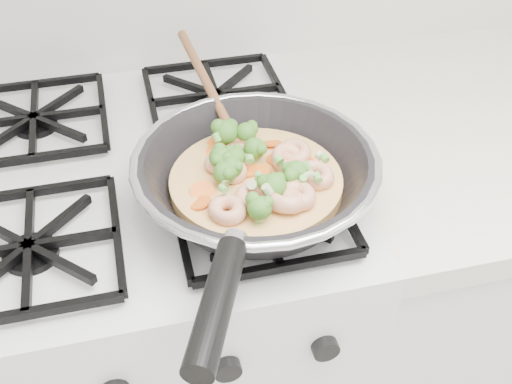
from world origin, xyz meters
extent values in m
cube|color=white|center=(0.00, 1.70, 0.45)|extent=(0.60, 0.60, 0.90)
cube|color=black|center=(0.00, 1.70, 0.91)|extent=(0.56, 0.56, 0.02)
torus|color=silver|center=(0.15, 1.57, 0.98)|extent=(0.33, 0.33, 0.01)
cylinder|color=black|center=(0.05, 1.35, 0.98)|extent=(0.10, 0.17, 0.03)
cylinder|color=#EFB968|center=(0.15, 1.57, 0.95)|extent=(0.23, 0.23, 0.02)
ellipsoid|color=brown|center=(0.14, 1.62, 0.97)|extent=(0.05, 0.06, 0.02)
cylinder|color=brown|center=(0.12, 1.76, 0.99)|extent=(0.05, 0.26, 0.07)
torus|color=#E2AA85|center=(0.21, 1.60, 0.97)|extent=(0.06, 0.06, 0.03)
torus|color=#E2AA85|center=(0.20, 1.59, 0.97)|extent=(0.07, 0.06, 0.03)
torus|color=#E2AA85|center=(0.11, 1.60, 0.97)|extent=(0.06, 0.06, 0.02)
torus|color=#E2AA85|center=(0.19, 1.51, 0.97)|extent=(0.07, 0.07, 0.02)
torus|color=#E2AA85|center=(0.12, 1.59, 0.97)|extent=(0.07, 0.07, 0.02)
torus|color=#E2AA85|center=(0.14, 1.52, 0.97)|extent=(0.06, 0.06, 0.02)
torus|color=#E2AA85|center=(0.10, 1.51, 0.97)|extent=(0.07, 0.07, 0.03)
torus|color=#E2AA85|center=(0.22, 1.54, 0.97)|extent=(0.08, 0.08, 0.03)
torus|color=#E2AA85|center=(0.13, 1.61, 0.97)|extent=(0.07, 0.07, 0.02)
torus|color=#E2AA85|center=(0.17, 1.51, 0.97)|extent=(0.08, 0.08, 0.04)
ellipsoid|color=#4A892D|center=(0.13, 1.59, 0.98)|extent=(0.04, 0.04, 0.03)
ellipsoid|color=#4A892D|center=(0.16, 1.65, 0.98)|extent=(0.04, 0.04, 0.03)
ellipsoid|color=#4A892D|center=(0.11, 1.60, 0.98)|extent=(0.04, 0.04, 0.03)
ellipsoid|color=#4A892D|center=(0.16, 1.52, 0.98)|extent=(0.04, 0.04, 0.03)
ellipsoid|color=#4A892D|center=(0.13, 1.65, 0.98)|extent=(0.05, 0.05, 0.03)
ellipsoid|color=#4A892D|center=(0.11, 1.56, 0.98)|extent=(0.04, 0.04, 0.03)
ellipsoid|color=#4A892D|center=(0.20, 1.54, 0.98)|extent=(0.04, 0.04, 0.03)
ellipsoid|color=#4A892D|center=(0.13, 1.49, 0.98)|extent=(0.04, 0.04, 0.03)
ellipsoid|color=#4A892D|center=(0.16, 1.61, 0.98)|extent=(0.04, 0.04, 0.03)
ellipsoid|color=#4A892D|center=(0.12, 1.57, 0.98)|extent=(0.04, 0.04, 0.03)
cylinder|color=orange|center=(0.11, 1.66, 0.96)|extent=(0.04, 0.04, 0.01)
cylinder|color=orange|center=(0.08, 1.56, 0.96)|extent=(0.04, 0.04, 0.01)
cylinder|color=orange|center=(0.19, 1.60, 0.96)|extent=(0.04, 0.04, 0.01)
cylinder|color=orange|center=(0.22, 1.62, 0.96)|extent=(0.03, 0.03, 0.01)
cylinder|color=orange|center=(0.19, 1.64, 0.96)|extent=(0.03, 0.03, 0.01)
cylinder|color=orange|center=(0.11, 1.64, 0.96)|extent=(0.04, 0.04, 0.00)
cylinder|color=orange|center=(0.23, 1.59, 0.96)|extent=(0.03, 0.03, 0.01)
cylinder|color=orange|center=(0.07, 1.54, 0.96)|extent=(0.03, 0.03, 0.01)
cylinder|color=orange|center=(0.14, 1.59, 0.96)|extent=(0.04, 0.04, 0.01)
cylinder|color=orange|center=(0.16, 1.58, 0.96)|extent=(0.03, 0.03, 0.01)
cylinder|color=#63B347|center=(0.10, 1.52, 0.99)|extent=(0.01, 0.01, 0.01)
cylinder|color=#B6D395|center=(0.21, 1.53, 0.98)|extent=(0.01, 0.01, 0.01)
cylinder|color=#B6D395|center=(0.15, 1.51, 0.99)|extent=(0.01, 0.01, 0.01)
cylinder|color=#63B347|center=(0.15, 1.54, 0.98)|extent=(0.01, 0.01, 0.01)
cylinder|color=#63B347|center=(0.20, 1.52, 0.98)|extent=(0.01, 0.01, 0.01)
cylinder|color=#63B347|center=(0.11, 1.64, 0.98)|extent=(0.01, 0.01, 0.01)
cylinder|color=#B6D395|center=(0.24, 1.57, 0.97)|extent=(0.01, 0.01, 0.01)
cylinder|color=#63B347|center=(0.15, 1.65, 0.98)|extent=(0.01, 0.01, 0.01)
cylinder|color=#63B347|center=(0.22, 1.52, 0.98)|extent=(0.01, 0.01, 0.01)
cylinder|color=#B6D395|center=(0.14, 1.53, 0.98)|extent=(0.01, 0.01, 0.01)
cylinder|color=#63B347|center=(0.24, 1.56, 0.98)|extent=(0.01, 0.01, 0.01)
cylinder|color=#63B347|center=(0.15, 1.58, 0.98)|extent=(0.01, 0.01, 0.01)
cylinder|color=#63B347|center=(0.21, 1.55, 0.98)|extent=(0.01, 0.01, 0.01)
cylinder|color=#63B347|center=(0.18, 1.57, 0.98)|extent=(0.01, 0.01, 0.01)
cylinder|color=#B6D395|center=(0.11, 1.56, 0.97)|extent=(0.01, 0.01, 0.01)
cylinder|color=#63B347|center=(0.11, 1.61, 0.98)|extent=(0.01, 0.01, 0.01)
cylinder|color=#63B347|center=(0.11, 1.56, 0.97)|extent=(0.01, 0.01, 0.01)
camera|label=1|loc=(-0.01, 0.94, 1.48)|focal=44.26mm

